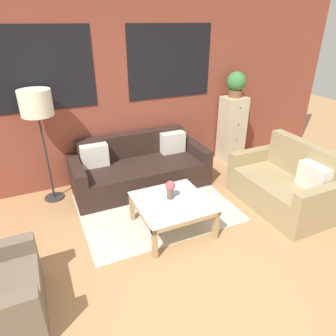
# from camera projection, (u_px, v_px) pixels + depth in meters

# --- Properties ---
(ground_plane) EXTENTS (16.00, 16.00, 0.00)m
(ground_plane) POSITION_uv_depth(u_px,v_px,m) (184.00, 271.00, 3.18)
(ground_plane) COLOR #AD7F51
(wall_back_brick) EXTENTS (8.40, 0.09, 2.80)m
(wall_back_brick) POSITION_uv_depth(u_px,v_px,m) (112.00, 92.00, 4.53)
(wall_back_brick) COLOR brown
(wall_back_brick) RESTS_ON ground_plane
(rug) EXTENTS (2.07, 1.64, 0.00)m
(rug) POSITION_uv_depth(u_px,v_px,m) (156.00, 207.00, 4.27)
(rug) COLOR beige
(rug) RESTS_ON ground_plane
(couch_dark) EXTENTS (2.08, 0.88, 0.78)m
(couch_dark) POSITION_uv_depth(u_px,v_px,m) (140.00, 169.00, 4.72)
(couch_dark) COLOR black
(couch_dark) RESTS_ON ground_plane
(settee_vintage) EXTENTS (0.80, 1.41, 0.92)m
(settee_vintage) POSITION_uv_depth(u_px,v_px,m) (284.00, 186.00, 4.18)
(settee_vintage) COLOR #99845B
(settee_vintage) RESTS_ON ground_plane
(coffee_table) EXTENTS (0.86, 0.86, 0.41)m
(coffee_table) POSITION_uv_depth(u_px,v_px,m) (172.00, 205.00, 3.67)
(coffee_table) COLOR silver
(coffee_table) RESTS_ON ground_plane
(floor_lamp) EXTENTS (0.41, 0.41, 1.61)m
(floor_lamp) POSITION_uv_depth(u_px,v_px,m) (36.00, 107.00, 3.87)
(floor_lamp) COLOR #2D2D2D
(floor_lamp) RESTS_ON ground_plane
(drawer_cabinet) EXTENTS (0.41, 0.37, 1.19)m
(drawer_cabinet) POSITION_uv_depth(u_px,v_px,m) (232.00, 129.00, 5.47)
(drawer_cabinet) COLOR #C6B793
(drawer_cabinet) RESTS_ON ground_plane
(potted_plant) EXTENTS (0.33, 0.33, 0.43)m
(potted_plant) POSITION_uv_depth(u_px,v_px,m) (236.00, 83.00, 5.10)
(potted_plant) COLOR brown
(potted_plant) RESTS_ON drawer_cabinet
(flower_vase) EXTENTS (0.12, 0.12, 0.24)m
(flower_vase) POSITION_uv_depth(u_px,v_px,m) (170.00, 188.00, 3.64)
(flower_vase) COLOR brown
(flower_vase) RESTS_ON coffee_table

